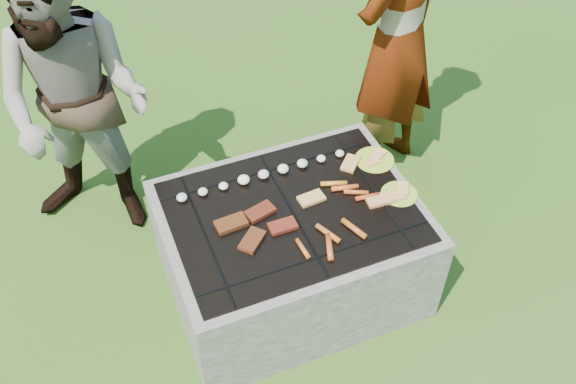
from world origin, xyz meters
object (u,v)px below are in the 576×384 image
plate_near (400,194)px  cook (398,40)px  plate_far (375,160)px  bystander (76,105)px  fire_pit (291,252)px

plate_near → cook: 0.97m
plate_far → plate_near: bearing=-89.9°
plate_near → bystander: bearing=144.9°
fire_pit → plate_near: plate_near is taller
fire_pit → plate_far: plate_far is taller
cook → bystander: size_ratio=1.08×
fire_pit → cook: cook is taller
fire_pit → plate_far: 0.68m
fire_pit → bystander: (-0.86, 0.91, 0.60)m
plate_far → bystander: bearing=153.0°
plate_far → cook: (0.39, 0.54, 0.34)m
plate_far → bystander: bystander is taller
plate_near → cook: bearing=64.3°
fire_pit → plate_near: bearing=-9.8°
fire_pit → plate_near: 0.66m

